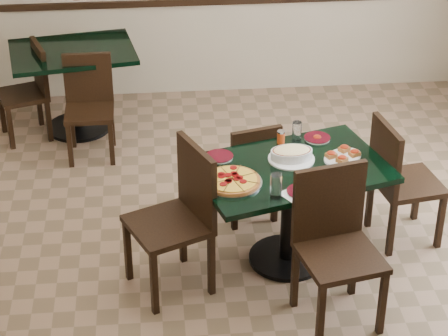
{
  "coord_description": "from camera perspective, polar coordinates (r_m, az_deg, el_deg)",
  "views": [
    {
      "loc": [
        -0.56,
        -4.88,
        3.63
      ],
      "look_at": [
        -0.11,
        0.0,
        0.74
      ],
      "focal_mm": 70.0,
      "sensor_mm": 36.0,
      "label": 1
    }
  ],
  "objects": [
    {
      "name": "pepperoni_pizza",
      "position": [
        5.51,
        0.52,
        -0.83
      ],
      "size": [
        0.39,
        0.39,
        0.04
      ],
      "rotation": [
        0.0,
        0.0,
        0.36
      ],
      "color": "#ABACB2",
      "rests_on": "main_table"
    },
    {
      "name": "pepper_shaker",
      "position": [
        5.96,
        3.74,
        2.04
      ],
      "size": [
        0.05,
        0.05,
        0.09
      ],
      "color": "#CC5015",
      "rests_on": "main_table"
    },
    {
      "name": "main_table",
      "position": [
        5.81,
        4.32,
        -1.46
      ],
      "size": [
        1.41,
        1.11,
        0.75
      ],
      "rotation": [
        0.0,
        0.0,
        0.29
      ],
      "color": "black",
      "rests_on": "floor"
    },
    {
      "name": "chair_far",
      "position": [
        6.29,
        1.77,
        0.03
      ],
      "size": [
        0.46,
        0.46,
        0.8
      ],
      "rotation": [
        0.0,
        0.0,
        3.4
      ],
      "color": "black",
      "rests_on": "floor"
    },
    {
      "name": "side_plate_far_r",
      "position": [
        6.05,
        6.11,
        1.97
      ],
      "size": [
        0.18,
        0.18,
        0.03
      ],
      "rotation": [
        0.0,
        0.0,
        -0.09
      ],
      "color": "silver",
      "rests_on": "main_table"
    },
    {
      "name": "back_chair_left",
      "position": [
        7.64,
        -12.53,
        5.22
      ],
      "size": [
        0.5,
        0.5,
        0.83
      ],
      "rotation": [
        0.0,
        0.0,
        -1.24
      ],
      "color": "black",
      "rests_on": "floor"
    },
    {
      "name": "floor",
      "position": [
        6.11,
        1.03,
        -5.98
      ],
      "size": [
        5.5,
        5.5,
        0.0
      ],
      "primitive_type": "plane",
      "color": "brown",
      "rests_on": "ground"
    },
    {
      "name": "bruschetta_platter",
      "position": [
        5.83,
        7.77,
        0.85
      ],
      "size": [
        0.35,
        0.33,
        0.05
      ],
      "rotation": [
        0.0,
        0.0,
        0.59
      ],
      "color": "silver",
      "rests_on": "main_table"
    },
    {
      "name": "chair_right",
      "position": [
        6.16,
        11.27,
        -0.51
      ],
      "size": [
        0.5,
        0.5,
        0.93
      ],
      "rotation": [
        0.0,
        0.0,
        1.74
      ],
      "color": "black",
      "rests_on": "floor"
    },
    {
      "name": "napkin_setting",
      "position": [
        5.42,
        4.59,
        -1.72
      ],
      "size": [
        0.19,
        0.19,
        0.01
      ],
      "rotation": [
        0.0,
        0.0,
        0.54
      ],
      "color": "white",
      "rests_on": "main_table"
    },
    {
      "name": "side_plate_near",
      "position": [
        5.44,
        5.12,
        -1.56
      ],
      "size": [
        0.19,
        0.19,
        0.02
      ],
      "rotation": [
        0.0,
        0.0,
        0.6
      ],
      "color": "silver",
      "rests_on": "main_table"
    },
    {
      "name": "chair_near",
      "position": [
        5.39,
        7.25,
        -4.49
      ],
      "size": [
        0.56,
        0.56,
        1.0
      ],
      "rotation": [
        0.0,
        0.0,
        0.22
      ],
      "color": "black",
      "rests_on": "floor"
    },
    {
      "name": "lasagna_casserole",
      "position": [
        5.77,
        4.43,
        0.94
      ],
      "size": [
        0.31,
        0.31,
        0.09
      ],
      "rotation": [
        0.0,
        0.0,
        0.06
      ],
      "color": "silver",
      "rests_on": "main_table"
    },
    {
      "name": "water_glass_a",
      "position": [
        6.0,
        4.78,
        2.4
      ],
      "size": [
        0.06,
        0.06,
        0.14
      ],
      "primitive_type": "cylinder",
      "color": "white",
      "rests_on": "main_table"
    },
    {
      "name": "chair_left",
      "position": [
        5.59,
        -2.84,
        -2.78
      ],
      "size": [
        0.62,
        0.62,
        1.0
      ],
      "rotation": [
        0.0,
        0.0,
        -1.15
      ],
      "color": "black",
      "rests_on": "floor"
    },
    {
      "name": "room_shell",
      "position": [
        7.23,
        7.85,
        10.28
      ],
      "size": [
        5.5,
        5.5,
        5.5
      ],
      "color": "white",
      "rests_on": "floor"
    },
    {
      "name": "back_chair_near",
      "position": [
        7.27,
        -8.8,
        4.36
      ],
      "size": [
        0.4,
        0.4,
        0.85
      ],
      "rotation": [
        0.0,
        0.0,
        0.0
      ],
      "color": "black",
      "rests_on": "floor"
    },
    {
      "name": "back_table",
      "position": [
        7.65,
        -9.75,
        6.06
      ],
      "size": [
        1.14,
        0.91,
        0.75
      ],
      "rotation": [
        0.0,
        0.0,
        0.17
      ],
      "color": "black",
      "rests_on": "floor"
    },
    {
      "name": "bread_basket",
      "position": [
        5.53,
        6.14,
        -0.63
      ],
      "size": [
        0.23,
        0.18,
        0.09
      ],
      "rotation": [
        0.0,
        0.0,
        0.21
      ],
      "color": "brown",
      "rests_on": "main_table"
    },
    {
      "name": "water_glass_b",
      "position": [
        5.35,
        3.42,
        -1.17
      ],
      "size": [
        0.07,
        0.07,
        0.16
      ],
      "primitive_type": "cylinder",
      "color": "white",
      "rests_on": "main_table"
    },
    {
      "name": "side_plate_far_l",
      "position": [
        5.8,
        -0.31,
        0.76
      ],
      "size": [
        0.19,
        0.19,
        0.02
      ],
      "rotation": [
        0.0,
        0.0,
        0.06
      ],
      "color": "silver",
      "rests_on": "main_table"
    }
  ]
}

